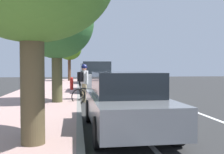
{
  "coord_description": "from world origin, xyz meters",
  "views": [
    {
      "loc": [
        1.74,
        15.42,
        1.64
      ],
      "look_at": [
        0.2,
        3.46,
        1.21
      ],
      "focal_mm": 43.35,
      "sensor_mm": 36.0,
      "label": 1
    }
  ],
  "objects_px": {
    "bicycle_at_curb": "(89,95)",
    "street_tree_mid_block": "(57,23)",
    "cyclist_with_backpack": "(84,79)",
    "fire_hydrant": "(72,83)",
    "parked_suv_silver_second": "(96,77)",
    "parked_sedan_grey_mid": "(125,102)",
    "parked_suv_white_nearest": "(90,74)",
    "street_tree_near_cyclist": "(69,50)"
  },
  "relations": [
    {
      "from": "parked_sedan_grey_mid",
      "to": "street_tree_near_cyclist",
      "type": "xyz_separation_m",
      "value": [
        2.07,
        -23.56,
        2.82
      ]
    },
    {
      "from": "street_tree_mid_block",
      "to": "cyclist_with_backpack",
      "type": "bearing_deg",
      "value": -141.89
    },
    {
      "from": "parked_sedan_grey_mid",
      "to": "fire_hydrant",
      "type": "relative_size",
      "value": 5.28
    },
    {
      "from": "bicycle_at_curb",
      "to": "street_tree_mid_block",
      "type": "distance_m",
      "value": 3.48
    },
    {
      "from": "parked_suv_silver_second",
      "to": "street_tree_near_cyclist",
      "type": "height_order",
      "value": "street_tree_near_cyclist"
    },
    {
      "from": "parked_suv_silver_second",
      "to": "street_tree_mid_block",
      "type": "height_order",
      "value": "street_tree_mid_block"
    },
    {
      "from": "parked_suv_white_nearest",
      "to": "fire_hydrant",
      "type": "height_order",
      "value": "parked_suv_white_nearest"
    },
    {
      "from": "street_tree_mid_block",
      "to": "street_tree_near_cyclist",
      "type": "bearing_deg",
      "value": -90.0
    },
    {
      "from": "parked_suv_white_nearest",
      "to": "street_tree_near_cyclist",
      "type": "xyz_separation_m",
      "value": [
        2.08,
        -3.98,
        2.55
      ]
    },
    {
      "from": "fire_hydrant",
      "to": "parked_suv_silver_second",
      "type": "bearing_deg",
      "value": 153.22
    },
    {
      "from": "street_tree_mid_block",
      "to": "parked_sedan_grey_mid",
      "type": "bearing_deg",
      "value": 112.19
    },
    {
      "from": "parked_suv_white_nearest",
      "to": "bicycle_at_curb",
      "type": "bearing_deg",
      "value": 87.16
    },
    {
      "from": "fire_hydrant",
      "to": "parked_sedan_grey_mid",
      "type": "bearing_deg",
      "value": 97.87
    },
    {
      "from": "cyclist_with_backpack",
      "to": "fire_hydrant",
      "type": "height_order",
      "value": "cyclist_with_backpack"
    },
    {
      "from": "street_tree_near_cyclist",
      "to": "bicycle_at_curb",
      "type": "bearing_deg",
      "value": 94.39
    },
    {
      "from": "parked_sedan_grey_mid",
      "to": "fire_hydrant",
      "type": "xyz_separation_m",
      "value": [
        1.58,
        -11.45,
        -0.18
      ]
    },
    {
      "from": "cyclist_with_backpack",
      "to": "parked_suv_silver_second",
      "type": "bearing_deg",
      "value": -101.0
    },
    {
      "from": "parked_sedan_grey_mid",
      "to": "cyclist_with_backpack",
      "type": "bearing_deg",
      "value": -81.36
    },
    {
      "from": "bicycle_at_curb",
      "to": "fire_hydrant",
      "type": "height_order",
      "value": "fire_hydrant"
    },
    {
      "from": "parked_suv_white_nearest",
      "to": "cyclist_with_backpack",
      "type": "height_order",
      "value": "parked_suv_white_nearest"
    },
    {
      "from": "parked_suv_white_nearest",
      "to": "street_tree_near_cyclist",
      "type": "bearing_deg",
      "value": -62.45
    },
    {
      "from": "cyclist_with_backpack",
      "to": "street_tree_mid_block",
      "type": "height_order",
      "value": "street_tree_mid_block"
    },
    {
      "from": "parked_suv_silver_second",
      "to": "street_tree_near_cyclist",
      "type": "distance_m",
      "value": 13.32
    },
    {
      "from": "parked_suv_silver_second",
      "to": "parked_sedan_grey_mid",
      "type": "bearing_deg",
      "value": 90.01
    },
    {
      "from": "street_tree_near_cyclist",
      "to": "fire_hydrant",
      "type": "distance_m",
      "value": 12.48
    },
    {
      "from": "cyclist_with_backpack",
      "to": "street_tree_mid_block",
      "type": "bearing_deg",
      "value": 38.11
    },
    {
      "from": "cyclist_with_backpack",
      "to": "fire_hydrant",
      "type": "relative_size",
      "value": 2.14
    },
    {
      "from": "parked_sedan_grey_mid",
      "to": "street_tree_near_cyclist",
      "type": "height_order",
      "value": "street_tree_near_cyclist"
    },
    {
      "from": "cyclist_with_backpack",
      "to": "street_tree_near_cyclist",
      "type": "height_order",
      "value": "street_tree_near_cyclist"
    },
    {
      "from": "bicycle_at_curb",
      "to": "street_tree_mid_block",
      "type": "xyz_separation_m",
      "value": [
        1.38,
        0.47,
        3.16
      ]
    },
    {
      "from": "street_tree_near_cyclist",
      "to": "street_tree_mid_block",
      "type": "xyz_separation_m",
      "value": [
        -0.0,
        18.48,
        -0.05
      ]
    },
    {
      "from": "street_tree_near_cyclist",
      "to": "cyclist_with_backpack",
      "type": "bearing_deg",
      "value": 93.78
    },
    {
      "from": "parked_suv_white_nearest",
      "to": "parked_suv_silver_second",
      "type": "distance_m",
      "value": 8.92
    },
    {
      "from": "bicycle_at_curb",
      "to": "street_tree_near_cyclist",
      "type": "bearing_deg",
      "value": -85.61
    },
    {
      "from": "parked_sedan_grey_mid",
      "to": "street_tree_near_cyclist",
      "type": "distance_m",
      "value": 23.82
    },
    {
      "from": "cyclist_with_backpack",
      "to": "fire_hydrant",
      "type": "bearing_deg",
      "value": -82.97
    },
    {
      "from": "parked_suv_silver_second",
      "to": "cyclist_with_backpack",
      "type": "distance_m",
      "value": 4.76
    },
    {
      "from": "parked_suv_silver_second",
      "to": "bicycle_at_curb",
      "type": "height_order",
      "value": "parked_suv_silver_second"
    },
    {
      "from": "cyclist_with_backpack",
      "to": "street_tree_mid_block",
      "type": "relative_size",
      "value": 0.36
    },
    {
      "from": "street_tree_mid_block",
      "to": "fire_hydrant",
      "type": "bearing_deg",
      "value": -94.37
    },
    {
      "from": "cyclist_with_backpack",
      "to": "parked_suv_white_nearest",
      "type": "bearing_deg",
      "value": -93.86
    },
    {
      "from": "fire_hydrant",
      "to": "parked_suv_white_nearest",
      "type": "bearing_deg",
      "value": -101.07
    }
  ]
}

